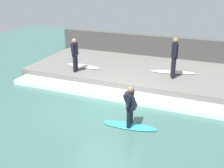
{
  "coord_description": "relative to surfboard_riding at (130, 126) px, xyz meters",
  "views": [
    {
      "loc": [
        -7.83,
        -3.4,
        4.39
      ],
      "look_at": [
        0.63,
        0.0,
        0.7
      ],
      "focal_mm": 42.0,
      "sensor_mm": 36.0,
      "label": 1
    }
  ],
  "objects": [
    {
      "name": "surfboard_waiting_far",
      "position": [
        3.75,
        3.6,
        0.42
      ],
      "size": [
        0.6,
        1.8,
        0.06
      ],
      "color": "silver",
      "rests_on": "concrete_ledge"
    },
    {
      "name": "surfboard_waiting_near",
      "position": [
        4.49,
        -0.56,
        0.42
      ],
      "size": [
        0.85,
        2.06,
        0.06
      ],
      "color": "beige",
      "rests_on": "concrete_ledge"
    },
    {
      "name": "surfer_waiting_near",
      "position": [
        3.92,
        -0.64,
        1.36
      ],
      "size": [
        0.57,
        0.34,
        1.72
      ],
      "color": "black",
      "rests_on": "concrete_ledge"
    },
    {
      "name": "surfboard_riding",
      "position": [
        0.0,
        0.0,
        0.0
      ],
      "size": [
        0.6,
        1.77,
        0.06
      ],
      "color": "#2DADD1",
      "rests_on": "ground_plane"
    },
    {
      "name": "concrete_ledge",
      "position": [
        4.55,
        1.23,
        0.18
      ],
      "size": [
        4.4,
        9.9,
        0.42
      ],
      "primitive_type": "cube",
      "color": "#66635E",
      "rests_on": "ground_plane"
    },
    {
      "name": "wave_foam_crest",
      "position": [
        1.93,
        1.23,
        0.06
      ],
      "size": [
        0.85,
        9.4,
        0.18
      ],
      "primitive_type": "cube",
      "color": "silver",
      "rests_on": "ground_plane"
    },
    {
      "name": "surfer_riding",
      "position": [
        -0.0,
        0.0,
        0.77
      ],
      "size": [
        0.51,
        0.43,
        1.33
      ],
      "color": "black",
      "rests_on": "surfboard_riding"
    },
    {
      "name": "surfer_waiting_far",
      "position": [
        3.05,
        3.63,
        1.24
      ],
      "size": [
        0.51,
        0.31,
        1.51
      ],
      "color": "black",
      "rests_on": "concrete_ledge"
    },
    {
      "name": "back_wall",
      "position": [
        7.0,
        1.23,
        0.74
      ],
      "size": [
        0.5,
        10.39,
        1.53
      ],
      "primitive_type": "cube",
      "color": "#474442",
      "rests_on": "ground_plane"
    },
    {
      "name": "ground_plane",
      "position": [
        0.92,
        1.23,
        -0.03
      ],
      "size": [
        28.0,
        28.0,
        0.0
      ],
      "primitive_type": "plane",
      "color": "#386056"
    }
  ]
}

